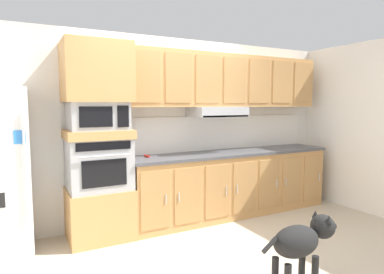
% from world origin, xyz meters
% --- Properties ---
extents(ground_plane, '(9.60, 9.60, 0.00)m').
position_xyz_m(ground_plane, '(0.00, 0.00, 0.00)').
color(ground_plane, beige).
extents(back_kitchen_wall, '(6.20, 0.12, 2.50)m').
position_xyz_m(back_kitchen_wall, '(0.00, 1.11, 1.25)').
color(back_kitchen_wall, silver).
rests_on(back_kitchen_wall, ground).
extents(side_panel_right, '(0.12, 7.10, 2.50)m').
position_xyz_m(side_panel_right, '(2.80, 0.00, 1.25)').
color(side_panel_right, white).
rests_on(side_panel_right, ground).
extents(oven_base_cabinet, '(0.74, 0.62, 0.60)m').
position_xyz_m(oven_base_cabinet, '(-0.93, 0.75, 0.30)').
color(oven_base_cabinet, tan).
rests_on(oven_base_cabinet, ground).
extents(built_in_oven, '(0.70, 0.62, 0.60)m').
position_xyz_m(built_in_oven, '(-0.93, 0.75, 0.90)').
color(built_in_oven, '#A8AAAF').
rests_on(built_in_oven, oven_base_cabinet).
extents(appliance_mid_shelf, '(0.74, 0.62, 0.10)m').
position_xyz_m(appliance_mid_shelf, '(-0.93, 0.75, 1.25)').
color(appliance_mid_shelf, tan).
rests_on(appliance_mid_shelf, built_in_oven).
extents(microwave, '(0.64, 0.54, 0.32)m').
position_xyz_m(microwave, '(-0.93, 0.75, 1.46)').
color(microwave, '#A8AAAF').
rests_on(microwave, appliance_mid_shelf).
extents(appliance_upper_cabinet, '(0.74, 0.62, 0.68)m').
position_xyz_m(appliance_upper_cabinet, '(-0.93, 0.75, 1.96)').
color(appliance_upper_cabinet, tan).
rests_on(appliance_upper_cabinet, microwave).
extents(lower_cabinet_run, '(3.05, 0.63, 0.88)m').
position_xyz_m(lower_cabinet_run, '(0.96, 0.75, 0.44)').
color(lower_cabinet_run, tan).
rests_on(lower_cabinet_run, ground).
extents(countertop_slab, '(3.09, 0.64, 0.04)m').
position_xyz_m(countertop_slab, '(0.96, 0.75, 0.90)').
color(countertop_slab, '#4C4C51').
rests_on(countertop_slab, lower_cabinet_run).
extents(backsplash_panel, '(3.09, 0.02, 0.50)m').
position_xyz_m(backsplash_panel, '(0.96, 1.04, 1.17)').
color(backsplash_panel, white).
rests_on(backsplash_panel, countertop_slab).
extents(upper_cabinet_with_hood, '(3.05, 0.48, 0.88)m').
position_xyz_m(upper_cabinet_with_hood, '(0.95, 0.87, 1.90)').
color(upper_cabinet_with_hood, tan).
rests_on(upper_cabinet_with_hood, backsplash_panel).
extents(screwdriver, '(0.15, 0.14, 0.03)m').
position_xyz_m(screwdriver, '(-0.29, 0.84, 0.93)').
color(screwdriver, red).
rests_on(screwdriver, countertop_slab).
extents(dog, '(0.84, 0.27, 0.66)m').
position_xyz_m(dog, '(0.32, -1.22, 0.45)').
color(dog, black).
rests_on(dog, ground).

